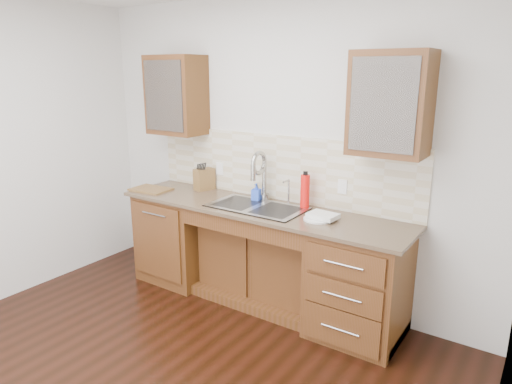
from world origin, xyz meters
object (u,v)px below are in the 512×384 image
Objects in this scene: water_bottle at (305,192)px; cutting_board at (151,189)px; knife_block at (204,179)px; plate at (318,219)px; soap_bottle at (256,192)px.

cutting_board is (-1.56, -0.30, -0.14)m from water_bottle.
water_bottle reaches higher than knife_block.
cutting_board is at bearing -128.21° from knife_block.
water_bottle is at bearing 10.97° from cutting_board.
plate is 0.61× the size of cutting_board.
water_bottle is 1.29× the size of plate.
water_bottle is 1.13m from knife_block.
soap_bottle is 0.48m from water_bottle.
cutting_board is at bearing -169.03° from water_bottle.
plate is 1.39m from knife_block.
knife_block is at bearing 179.42° from water_bottle.
knife_block is 0.54m from cutting_board.
knife_block is at bearing 36.19° from cutting_board.
soap_bottle is 0.65m from knife_block.
knife_block is 0.56× the size of cutting_board.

